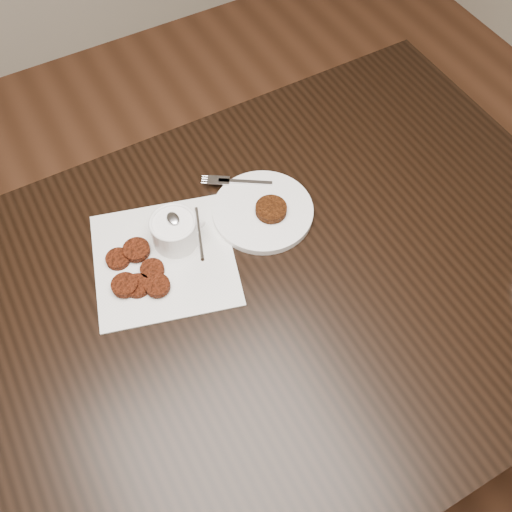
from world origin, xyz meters
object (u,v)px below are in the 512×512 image
at_px(sauce_ramekin, 172,221).
at_px(table, 248,371).
at_px(plate_with_patty, 263,209).
at_px(napkin, 164,259).

bearing_deg(sauce_ramekin, table, -72.15).
xyz_separation_m(table, plate_with_patty, (0.13, 0.16, 0.39)).
bearing_deg(plate_with_patty, napkin, -178.67).
height_order(table, sauce_ramekin, sauce_ramekin).
relative_size(napkin, plate_with_patty, 1.30).
height_order(sauce_ramekin, plate_with_patty, sauce_ramekin).
xyz_separation_m(sauce_ramekin, plate_with_patty, (0.19, -0.02, -0.05)).
height_order(napkin, sauce_ramekin, sauce_ramekin).
bearing_deg(plate_with_patty, sauce_ramekin, 172.79).
height_order(napkin, plate_with_patty, plate_with_patty).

